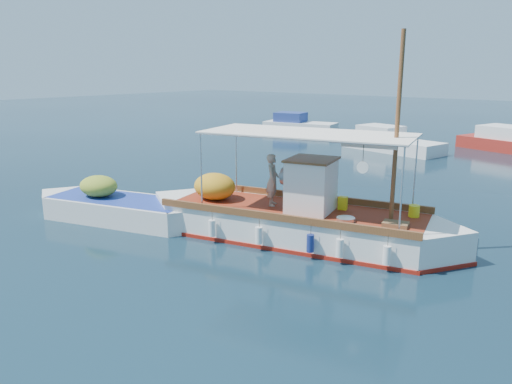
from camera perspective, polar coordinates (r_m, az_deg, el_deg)
The scene contains 5 objects.
ground at distance 15.61m, azimuth 3.95°, elevation -6.11°, with size 160.00×160.00×0.00m, color black.
fishing_caique at distance 16.10m, azimuth 4.18°, elevation -3.32°, with size 10.52×4.67×6.60m.
dinghy at distance 18.70m, azimuth -15.39°, elevation -1.97°, with size 7.04×3.45×1.79m.
bg_boat_nw at distance 34.42m, azimuth 15.02°, elevation 5.41°, with size 7.06×3.83×1.80m.
bg_boat_far_w at distance 43.78m, azimuth 4.84°, elevation 7.58°, with size 6.51×3.47×1.80m.
Camera 1 is at (8.34, -12.05, 5.36)m, focal length 35.00 mm.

